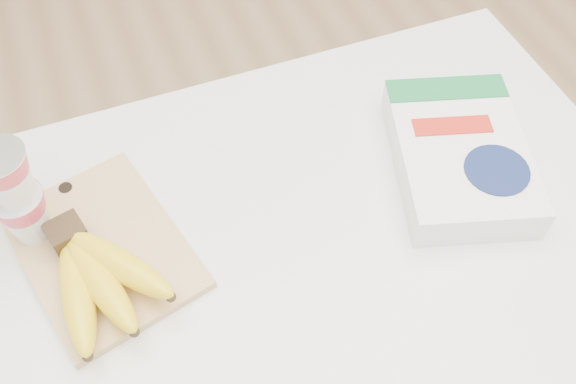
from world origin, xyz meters
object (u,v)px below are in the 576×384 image
object	(u,v)px
yogurt_stack	(15,194)
bananas	(96,277)
cereal_box	(460,155)
cutting_board	(103,249)
table	(297,348)

from	to	relation	value
yogurt_stack	bananas	bearing A→B (deg)	-60.43
bananas	cereal_box	size ratio (longest dim) A/B	0.68
cutting_board	bananas	world-z (taller)	bananas
table	cutting_board	distance (m)	0.49
yogurt_stack	cutting_board	bearing A→B (deg)	-35.27
cutting_board	bananas	xyz separation A→B (m)	(-0.01, -0.06, 0.03)
bananas	cutting_board	bearing A→B (deg)	77.86
bananas	cereal_box	world-z (taller)	bananas
yogurt_stack	cereal_box	size ratio (longest dim) A/B	0.53
cutting_board	bananas	size ratio (longest dim) A/B	1.27
cutting_board	table	bearing A→B (deg)	-30.16
cutting_board	bananas	bearing A→B (deg)	-115.82
cutting_board	cereal_box	distance (m)	0.54
table	yogurt_stack	distance (m)	0.62
yogurt_stack	table	bearing A→B (deg)	-21.37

